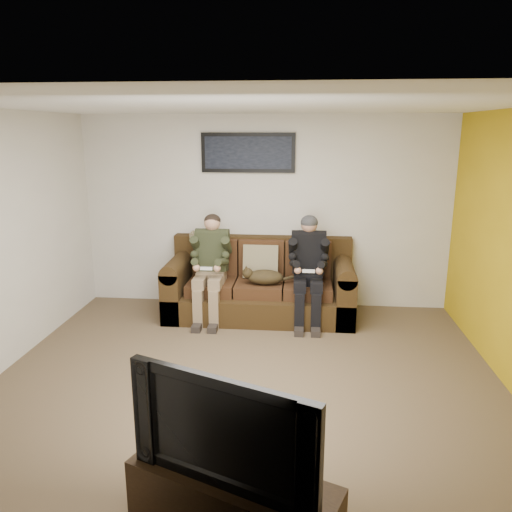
# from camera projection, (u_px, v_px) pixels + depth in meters

# --- Properties ---
(floor) EXTENTS (5.00, 5.00, 0.00)m
(floor) POSITION_uv_depth(u_px,v_px,m) (248.00, 378.00, 4.95)
(floor) COLOR brown
(floor) RESTS_ON ground
(ceiling) EXTENTS (5.00, 5.00, 0.00)m
(ceiling) POSITION_uv_depth(u_px,v_px,m) (246.00, 105.00, 4.31)
(ceiling) COLOR silver
(ceiling) RESTS_ON ground
(wall_back) EXTENTS (5.00, 0.00, 5.00)m
(wall_back) POSITION_uv_depth(u_px,v_px,m) (265.00, 212.00, 6.80)
(wall_back) COLOR beige
(wall_back) RESTS_ON ground
(wall_front) EXTENTS (5.00, 0.00, 5.00)m
(wall_front) POSITION_uv_depth(u_px,v_px,m) (197.00, 359.00, 2.46)
(wall_front) COLOR beige
(wall_front) RESTS_ON ground
(sofa) EXTENTS (2.42, 1.04, 0.99)m
(sofa) POSITION_uv_depth(u_px,v_px,m) (260.00, 286.00, 6.64)
(sofa) COLOR #34230F
(sofa) RESTS_ON ground
(throw_pillow) EXTENTS (0.46, 0.22, 0.46)m
(throw_pillow) POSITION_uv_depth(u_px,v_px,m) (261.00, 261.00, 6.60)
(throw_pillow) COLOR #807554
(throw_pillow) RESTS_ON sofa
(throw_blanket) EXTENTS (0.49, 0.24, 0.09)m
(throw_blanket) POSITION_uv_depth(u_px,v_px,m) (209.00, 235.00, 6.84)
(throw_blanket) COLOR tan
(throw_blanket) RESTS_ON sofa
(person_left) EXTENTS (0.51, 0.87, 1.34)m
(person_left) POSITION_uv_depth(u_px,v_px,m) (211.00, 261.00, 6.40)
(person_left) COLOR #887155
(person_left) RESTS_ON sofa
(person_right) EXTENTS (0.51, 0.86, 1.35)m
(person_right) POSITION_uv_depth(u_px,v_px,m) (308.00, 263.00, 6.29)
(person_right) COLOR black
(person_right) RESTS_ON sofa
(cat) EXTENTS (0.66, 0.26, 0.24)m
(cat) POSITION_uv_depth(u_px,v_px,m) (264.00, 277.00, 6.33)
(cat) COLOR #413319
(cat) RESTS_ON sofa
(framed_poster) EXTENTS (1.25, 0.05, 0.52)m
(framed_poster) POSITION_uv_depth(u_px,v_px,m) (248.00, 153.00, 6.59)
(framed_poster) COLOR black
(framed_poster) RESTS_ON wall_back
(tv_stand) EXTENTS (1.36, 0.88, 0.41)m
(tv_stand) POSITION_uv_depth(u_px,v_px,m) (233.00, 504.00, 3.01)
(tv_stand) COLOR black
(tv_stand) RESTS_ON ground
(television) EXTENTS (1.17, 0.60, 0.69)m
(television) POSITION_uv_depth(u_px,v_px,m) (231.00, 424.00, 2.88)
(television) COLOR black
(television) RESTS_ON tv_stand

